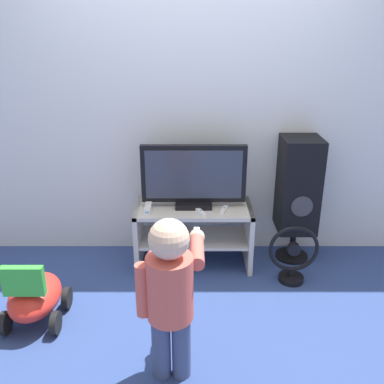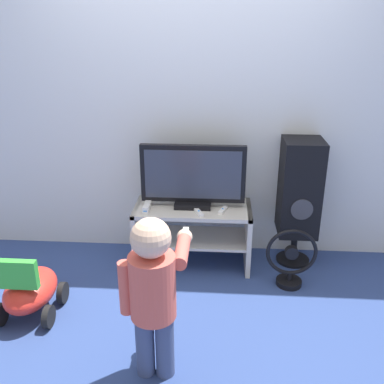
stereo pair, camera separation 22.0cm
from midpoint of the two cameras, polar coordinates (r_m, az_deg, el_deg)
The scene contains 11 objects.
ground_plane at distance 3.39m, azimuth -1.88°, elevation -11.21°, with size 16.00×16.00×0.00m, color navy.
wall_back at distance 3.40m, azimuth -1.92°, elevation 12.53°, with size 10.00×0.06×2.60m.
tv_stand at distance 3.42m, azimuth -1.85°, elevation -4.68°, with size 0.91×0.43×0.50m.
television at distance 3.27m, azimuth -1.93°, elevation 2.01°, with size 0.81×0.20×0.49m.
game_console at distance 3.28m, azimuth -8.01°, elevation -2.21°, with size 0.04×0.16×0.05m.
remote_primary at distance 3.27m, azimuth 2.18°, elevation -2.35°, with size 0.07×0.13×0.03m.
remote_secondary at distance 3.22m, azimuth -0.99°, elevation -2.74°, with size 0.08×0.13×0.03m.
child at distance 2.27m, azimuth -5.91°, elevation -12.65°, with size 0.36×0.53×0.96m.
speaker_tower at distance 3.45m, azimuth 11.98°, elevation 0.68°, with size 0.30×0.34×1.03m.
floor_fan at distance 3.30m, azimuth 11.24°, elevation -8.45°, with size 0.38×0.19×0.46m.
ride_on_toy at distance 3.07m, azimuth -22.44°, elevation -12.87°, with size 0.36×0.48×0.48m.
Camera 1 is at (-0.01, -2.85, 1.84)m, focal length 40.00 mm.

